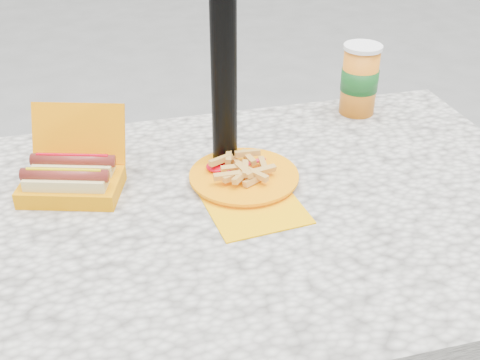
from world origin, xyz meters
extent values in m
cube|color=beige|center=(0.00, 0.00, 0.72)|extent=(1.20, 0.80, 0.05)
cylinder|color=black|center=(-0.50, 0.30, 0.35)|extent=(0.07, 0.07, 0.70)
cylinder|color=black|center=(0.50, 0.30, 0.35)|extent=(0.07, 0.07, 0.70)
cube|color=#FF8D00|center=(-0.31, 0.12, 0.77)|extent=(0.21, 0.17, 0.03)
cube|color=#FF8D00|center=(-0.28, 0.20, 0.84)|extent=(0.19, 0.10, 0.11)
cube|color=#E1D088|center=(-0.31, 0.10, 0.78)|extent=(0.16, 0.08, 0.04)
cylinder|color=maroon|center=(-0.31, 0.10, 0.81)|extent=(0.16, 0.07, 0.02)
cylinder|color=#C5A503|center=(-0.31, 0.10, 0.82)|extent=(0.13, 0.05, 0.01)
cube|color=#E1D088|center=(-0.30, 0.15, 0.78)|extent=(0.16, 0.08, 0.04)
cylinder|color=maroon|center=(-0.30, 0.15, 0.81)|extent=(0.16, 0.07, 0.02)
cylinder|color=#B6000F|center=(-0.30, 0.15, 0.82)|extent=(0.13, 0.05, 0.01)
cube|color=#FAA900|center=(0.01, -0.01, 0.75)|extent=(0.18, 0.18, 0.00)
cylinder|color=#FF8D00|center=(0.02, 0.09, 0.76)|extent=(0.21, 0.21, 0.01)
cylinder|color=#FF8D00|center=(0.02, 0.09, 0.76)|extent=(0.21, 0.21, 0.01)
cube|color=tan|center=(0.01, 0.12, 0.77)|extent=(0.02, 0.05, 0.01)
cube|color=tan|center=(0.03, 0.05, 0.77)|extent=(0.05, 0.04, 0.01)
cube|color=tan|center=(0.00, 0.13, 0.79)|extent=(0.03, 0.05, 0.01)
cube|color=tan|center=(-0.01, 0.06, 0.78)|extent=(0.05, 0.03, 0.01)
cube|color=tan|center=(0.00, 0.09, 0.78)|extent=(0.05, 0.02, 0.01)
cube|color=tan|center=(0.04, 0.05, 0.78)|extent=(0.04, 0.05, 0.01)
cube|color=tan|center=(0.05, 0.06, 0.78)|extent=(0.05, 0.02, 0.01)
cube|color=tan|center=(0.04, 0.13, 0.79)|extent=(0.05, 0.02, 0.01)
cube|color=tan|center=(0.01, 0.07, 0.79)|extent=(0.03, 0.05, 0.01)
cube|color=tan|center=(0.02, 0.09, 0.77)|extent=(0.02, 0.05, 0.01)
cube|color=tan|center=(0.02, 0.07, 0.78)|extent=(0.02, 0.05, 0.01)
cube|color=tan|center=(-0.02, 0.06, 0.78)|extent=(0.05, 0.01, 0.01)
cube|color=tan|center=(-0.02, 0.11, 0.79)|extent=(0.05, 0.03, 0.01)
cube|color=tan|center=(0.06, 0.09, 0.78)|extent=(0.02, 0.05, 0.01)
cube|color=tan|center=(0.04, 0.12, 0.78)|extent=(0.02, 0.05, 0.01)
cube|color=tan|center=(0.01, 0.05, 0.78)|extent=(0.05, 0.05, 0.01)
ellipsoid|color=#B6000F|center=(-0.03, 0.12, 0.77)|extent=(0.04, 0.04, 0.01)
cube|color=red|center=(0.03, 0.10, 0.78)|extent=(0.09, 0.04, 0.00)
cylinder|color=orange|center=(0.36, 0.32, 0.83)|extent=(0.08, 0.08, 0.16)
cylinder|color=#14551C|center=(0.36, 0.32, 0.83)|extent=(0.09, 0.09, 0.05)
cylinder|color=white|center=(0.36, 0.32, 0.91)|extent=(0.09, 0.09, 0.01)
camera|label=1|loc=(-0.24, -0.88, 1.37)|focal=45.00mm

